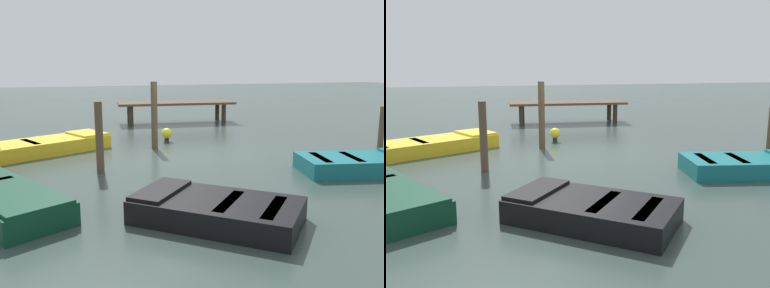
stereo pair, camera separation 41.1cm
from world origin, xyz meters
The scene contains 9 objects.
ground_plane centered at (0.00, 0.00, 0.00)m, with size 80.00×80.00×0.00m, color #33423D.
dock_segment centered at (1.35, 6.72, 0.83)m, with size 5.29×1.97×0.95m.
rowboat_teal centered at (3.42, -2.97, 0.22)m, with size 3.11×2.01×0.46m.
rowboat_yellow centered at (-4.17, 1.66, 0.22)m, with size 4.21×3.10×0.46m.
rowboat_black centered at (-1.11, -4.94, 0.22)m, with size 3.05×2.91×0.46m.
mooring_piling_center centered at (-0.81, 1.35, 1.05)m, with size 0.20×0.20×2.10m, color brown.
mooring_piling_far_right centered at (-2.69, -1.09, 0.87)m, with size 0.19×0.19×1.74m, color brown.
mooring_piling_mid_right centered at (5.22, -1.59, 0.72)m, with size 0.17×0.17×1.43m, color brown.
marker_buoy centered at (-0.18, 2.33, 0.29)m, with size 0.36×0.36×0.48m.
Camera 2 is at (-3.04, -11.17, 2.62)m, focal length 38.23 mm.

